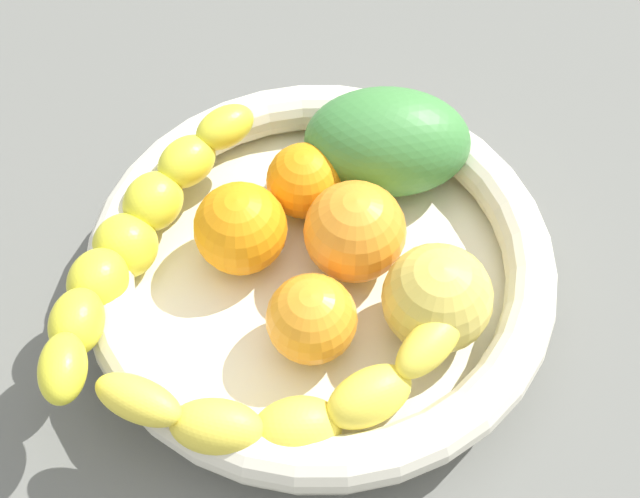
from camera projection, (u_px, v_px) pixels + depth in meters
kitchen_counter at (320, 304)px, 57.94cm from camera, size 120.00×120.00×3.00cm
fruit_bowl at (320, 270)px, 54.37cm from camera, size 29.49×29.49×5.39cm
banana_draped_left at (133, 240)px, 52.52cm from camera, size 15.84×19.46×5.80cm
banana_draped_right at (293, 407)px, 46.67cm from camera, size 10.06×20.91×5.24cm
orange_front at (356, 234)px, 52.74cm from camera, size 6.41×6.41×6.41cm
orange_mid_left at (312, 319)px, 49.94cm from camera, size 5.42×5.42×5.42cm
orange_mid_right at (304, 181)px, 55.94cm from camera, size 5.03×5.03×5.03cm
orange_rear at (241, 228)px, 53.28cm from camera, size 5.90×5.90×5.90cm
apple_yellow at (437, 298)px, 50.05cm from camera, size 6.58×6.58×6.58cm
mango_green at (387, 142)px, 56.48cm from camera, size 11.96×13.27×7.06cm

